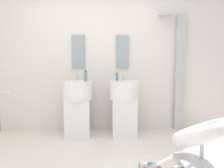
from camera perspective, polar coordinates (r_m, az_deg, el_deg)
The scene contains 13 objects.
rear_partition at distance 4.50m, azimuth -2.64°, elevation 6.01°, with size 4.80×0.10×2.60m, color silver.
pedestal_sink_left at distance 4.19m, azimuth -7.90°, elevation -5.09°, with size 0.48×0.48×1.02m.
pedestal_sink_right at distance 4.20m, azimuth 2.79°, elevation -5.02°, with size 0.48×0.48×1.02m.
vanity_mirror_left at distance 4.44m, azimuth -7.71°, elevation 7.31°, with size 0.22×0.03×0.57m, color #8C9EA8.
vanity_mirror_right at distance 4.45m, azimuth 2.42°, elevation 7.36°, with size 0.22×0.03×0.57m, color #8C9EA8.
shower_column at distance 4.61m, azimuth 15.02°, elevation 3.07°, with size 0.49×0.24×2.05m.
lounge_chair at distance 3.32m, azimuth 19.96°, elevation -11.22°, with size 1.11×1.11×0.65m.
area_rug at distance 3.17m, azimuth 8.90°, elevation -18.40°, with size 1.12×0.80×0.01m, color white.
magazine_teal at distance 3.20m, azimuth 8.22°, elevation -17.91°, with size 0.21×0.14×0.02m, color teal.
coffee_mug at distance 3.11m, azimuth 7.27°, elevation -17.99°, with size 0.09×0.09×0.08m, color white.
soap_bottle_black at distance 4.11m, azimuth -6.04°, elevation 1.78°, with size 0.04×0.04×0.18m.
soap_bottle_blue at distance 4.20m, azimuth 1.16°, elevation 1.61°, with size 0.04×0.04×0.14m.
soap_bottle_green at distance 4.11m, azimuth -6.05°, elevation 1.79°, with size 0.05×0.05×0.18m.
Camera 1 is at (-0.02, -2.85, 1.34)m, focal length 39.99 mm.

